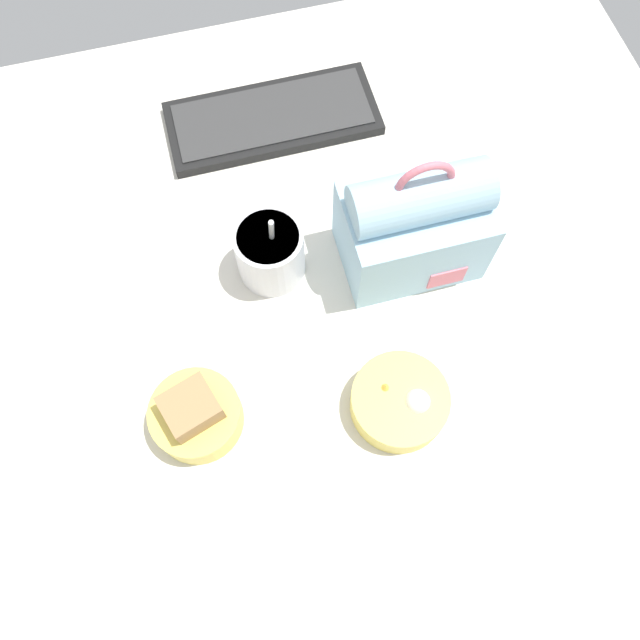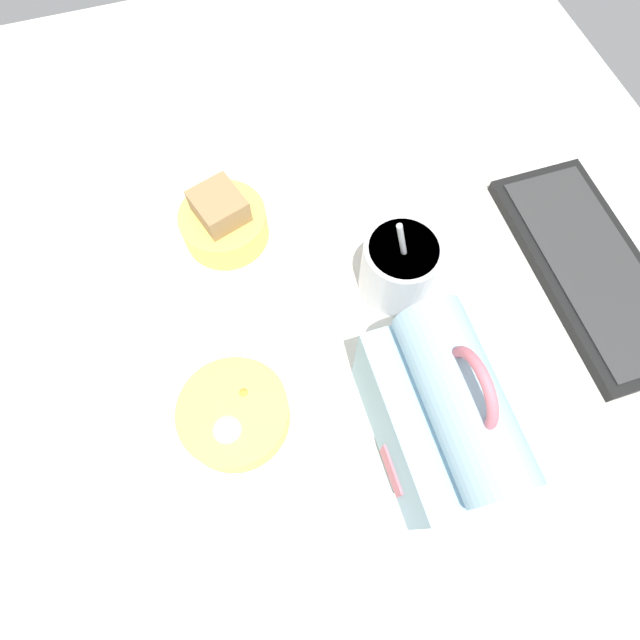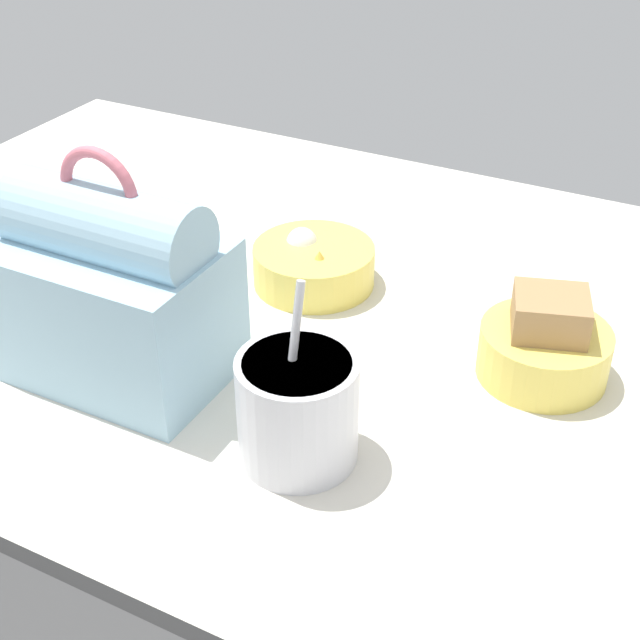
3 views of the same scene
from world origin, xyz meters
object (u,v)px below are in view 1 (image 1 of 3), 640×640
object	(u,v)px
lunch_bag	(414,225)
soup_cup	(269,253)
bento_bowl_sandwich	(196,415)
keyboard	(273,118)
bento_bowl_snacks	(399,401)

from	to	relation	value
lunch_bag	soup_cup	world-z (taller)	lunch_bag
lunch_bag	bento_bowl_sandwich	bearing A→B (deg)	-153.82
keyboard	bento_bowl_sandwich	xyz separation A→B (cm)	(-20.94, -46.15, 2.16)
keyboard	bento_bowl_sandwich	distance (cm)	50.73
soup_cup	bento_bowl_snacks	size ratio (longest dim) A/B	1.20
keyboard	lunch_bag	xyz separation A→B (cm)	(13.64, -29.15, 7.46)
keyboard	bento_bowl_sandwich	size ratio (longest dim) A/B	2.87
keyboard	soup_cup	distance (cm)	27.35
lunch_bag	bento_bowl_snacks	bearing A→B (deg)	-110.83
bento_bowl_sandwich	bento_bowl_snacks	world-z (taller)	bento_bowl_sandwich
soup_cup	bento_bowl_snacks	distance (cm)	27.56
bento_bowl_sandwich	keyboard	bearing A→B (deg)	65.60
bento_bowl_snacks	soup_cup	bearing A→B (deg)	115.43
lunch_bag	soup_cup	size ratio (longest dim) A/B	1.42
bento_bowl_sandwich	bento_bowl_snacks	bearing A→B (deg)	-10.60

